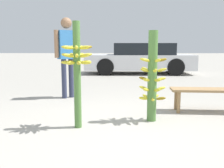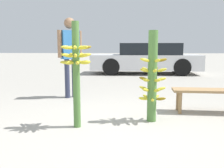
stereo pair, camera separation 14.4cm
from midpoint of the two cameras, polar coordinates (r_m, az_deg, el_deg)
name	(u,v)px [view 1 (the left image)]	position (r m, az deg, el deg)	size (l,w,h in m)	color
ground_plane	(116,131)	(3.43, -0.37, -10.67)	(80.00, 80.00, 0.00)	#9E998E
banana_stalk_left	(77,68)	(3.45, -9.18, 3.56)	(0.43, 0.44, 1.47)	#4C7A38
banana_stalk_center	(152,77)	(3.78, 8.12, 1.56)	(0.43, 0.43, 1.36)	#4C7A38
vendor_person	(67,50)	(5.56, -11.02, 7.73)	(0.50, 0.43, 1.74)	#2D334C
market_bench	(207,92)	(4.60, 20.13, -1.84)	(1.26, 0.42, 0.41)	#99754C
parked_car	(140,59)	(10.57, 6.05, 5.78)	(4.44, 1.75, 1.26)	silver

